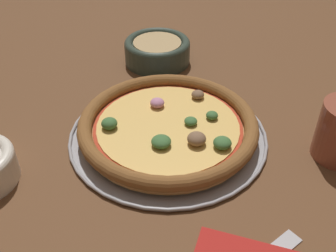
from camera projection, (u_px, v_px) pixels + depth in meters
name	position (u px, v px, depth m)	size (l,w,h in m)	color
ground_plane	(168.00, 137.00, 0.67)	(3.00, 3.00, 0.00)	brown
pizza_tray	(168.00, 135.00, 0.67)	(0.33, 0.33, 0.01)	#9E9EA3
pizza	(168.00, 126.00, 0.66)	(0.30, 0.30, 0.04)	tan
bowl_near	(157.00, 50.00, 0.86)	(0.14, 0.14, 0.05)	#334238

